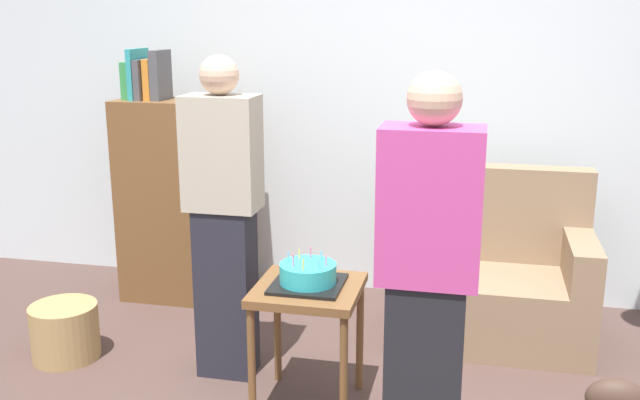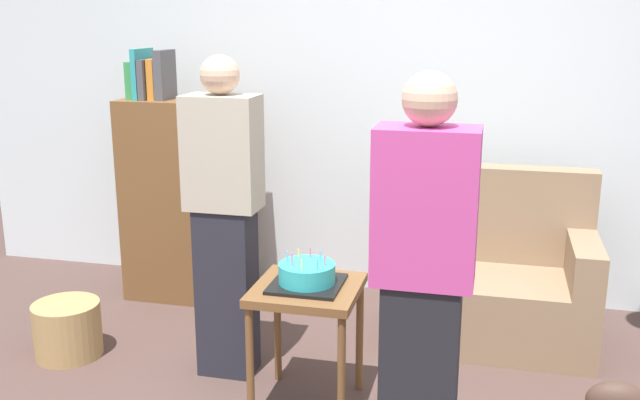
{
  "view_description": "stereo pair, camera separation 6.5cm",
  "coord_description": "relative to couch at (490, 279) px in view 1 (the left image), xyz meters",
  "views": [
    {
      "loc": [
        0.58,
        -2.59,
        1.81
      ],
      "look_at": [
        -0.16,
        0.67,
        0.95
      ],
      "focal_mm": 40.49,
      "sensor_mm": 36.0,
      "label": 1
    },
    {
      "loc": [
        0.64,
        -2.58,
        1.81
      ],
      "look_at": [
        -0.16,
        0.67,
        0.95
      ],
      "focal_mm": 40.49,
      "sensor_mm": 36.0,
      "label": 2
    }
  ],
  "objects": [
    {
      "name": "side_table",
      "position": [
        -0.83,
        -1.01,
        0.17
      ],
      "size": [
        0.48,
        0.48,
        0.61
      ],
      "color": "brown",
      "rests_on": "ground_plane"
    },
    {
      "name": "bookshelf",
      "position": [
        -1.94,
        0.15,
        0.34
      ],
      "size": [
        0.8,
        0.36,
        1.61
      ],
      "color": "brown",
      "rests_on": "ground_plane"
    },
    {
      "name": "person_blowing_candles",
      "position": [
        -1.32,
        -0.77,
        0.49
      ],
      "size": [
        0.36,
        0.22,
        1.63
      ],
      "rotation": [
        0.0,
        0.0,
        -0.3
      ],
      "color": "#23232D",
      "rests_on": "ground_plane"
    },
    {
      "name": "couch",
      "position": [
        0.0,
        0.0,
        0.0
      ],
      "size": [
        1.1,
        0.7,
        0.96
      ],
      "color": "#8C7054",
      "rests_on": "ground_plane"
    },
    {
      "name": "wicker_basket",
      "position": [
        -2.24,
        -0.81,
        -0.19
      ],
      "size": [
        0.36,
        0.36,
        0.3
      ],
      "primitive_type": "cylinder",
      "color": "#A88451",
      "rests_on": "ground_plane"
    },
    {
      "name": "wall_back",
      "position": [
        -0.67,
        0.62,
        1.01
      ],
      "size": [
        6.0,
        0.1,
        2.7
      ],
      "primitive_type": "cube",
      "color": "silver",
      "rests_on": "ground_plane"
    },
    {
      "name": "person_holding_cake",
      "position": [
        -0.26,
        -1.55,
        0.49
      ],
      "size": [
        0.36,
        0.22,
        1.63
      ],
      "rotation": [
        0.0,
        0.0,
        3.15
      ],
      "color": "black",
      "rests_on": "ground_plane"
    },
    {
      "name": "birthday_cake",
      "position": [
        -0.83,
        -1.01,
        0.32
      ],
      "size": [
        0.32,
        0.32,
        0.17
      ],
      "color": "black",
      "rests_on": "side_table"
    },
    {
      "name": "handbag",
      "position": [
        0.58,
        -0.81,
        -0.24
      ],
      "size": [
        0.28,
        0.14,
        0.2
      ],
      "primitive_type": "ellipsoid",
      "color": "#473328",
      "rests_on": "ground_plane"
    }
  ]
}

